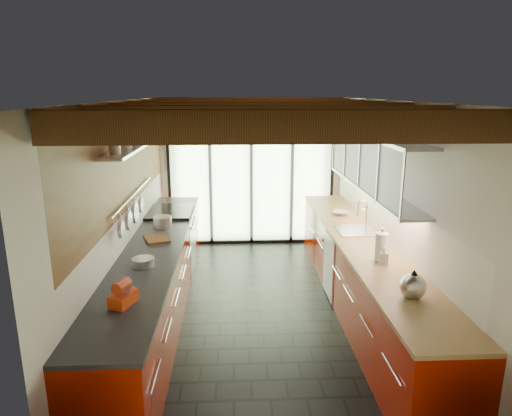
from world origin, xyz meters
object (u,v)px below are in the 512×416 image
Objects in this scene: paper_towel at (381,247)px; bowl at (341,213)px; soap_bottle at (384,255)px; stand_mixer at (123,294)px; kettle at (413,285)px.

bowl is at bearing 90.00° from paper_towel.
soap_bottle reaches higher than bowl.
soap_bottle is 0.87× the size of bowl.
bowl is (2.54, 2.81, -0.06)m from stand_mixer.
kettle is 0.88× the size of paper_towel.
paper_towel reaches higher than kettle.
paper_towel is 1.90m from bowl.
stand_mixer is 0.79× the size of paper_towel.
paper_towel is at bearing 90.00° from soap_bottle.
soap_bottle is at bearing 90.00° from kettle.
paper_towel reaches higher than bowl.
stand_mixer reaches higher than bowl.
kettle is 1.63× the size of soap_bottle.
bowl is at bearing 90.00° from soap_bottle.
bowl is at bearing 90.00° from kettle.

